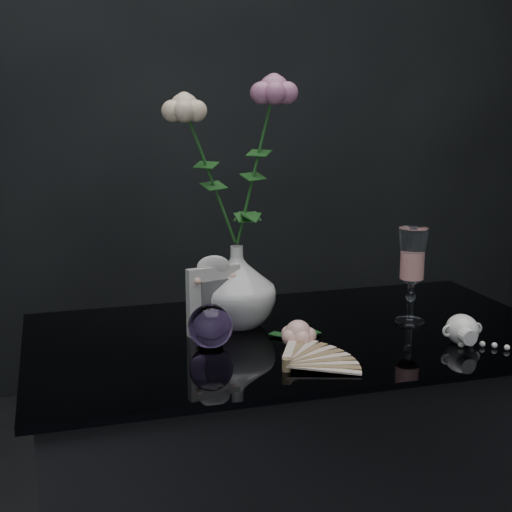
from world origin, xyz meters
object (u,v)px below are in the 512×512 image
object	(u,v)px
vase	(237,286)
loose_rose	(298,333)
wine_glass	(412,276)
picture_frame	(214,294)
pearl_jar	(462,328)
paperweight	(211,326)

from	to	relation	value
vase	loose_rose	xyz separation A→B (m)	(0.08, -0.16, -0.06)
wine_glass	picture_frame	bearing A→B (deg)	172.56
vase	loose_rose	bearing A→B (deg)	-63.76
wine_glass	picture_frame	distance (m)	0.41
loose_rose	pearl_jar	bearing A→B (deg)	1.51
picture_frame	paperweight	world-z (taller)	picture_frame
picture_frame	vase	bearing A→B (deg)	15.41
paperweight	loose_rose	size ratio (longest dim) A/B	0.57
vase	paperweight	size ratio (longest dim) A/B	1.97
vase	pearl_jar	size ratio (longest dim) A/B	0.79
wine_glass	pearl_jar	bearing A→B (deg)	-77.59
loose_rose	vase	bearing A→B (deg)	131.40
picture_frame	pearl_jar	xyz separation A→B (m)	(0.44, -0.20, -0.05)
vase	wine_glass	bearing A→B (deg)	-13.63
wine_glass	paperweight	bearing A→B (deg)	-175.76
loose_rose	wine_glass	bearing A→B (deg)	29.86
paperweight	loose_rose	bearing A→B (deg)	-13.92
vase	picture_frame	distance (m)	0.06
picture_frame	pearl_jar	world-z (taller)	picture_frame
wine_glass	loose_rose	world-z (taller)	wine_glass
vase	paperweight	bearing A→B (deg)	-125.13
picture_frame	pearl_jar	size ratio (longest dim) A/B	0.75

